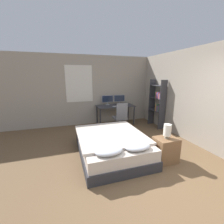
# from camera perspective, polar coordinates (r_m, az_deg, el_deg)

# --- Properties ---
(ground_plane) EXTENTS (20.00, 20.00, 0.00)m
(ground_plane) POSITION_cam_1_polar(r_m,az_deg,el_deg) (3.11, 20.73, -25.49)
(ground_plane) COLOR brown
(wall_back) EXTENTS (12.00, 0.08, 2.70)m
(wall_back) POSITION_cam_1_polar(r_m,az_deg,el_deg) (6.19, -2.79, 8.34)
(wall_back) COLOR #9E9384
(wall_back) RESTS_ON ground_plane
(wall_side_right) EXTENTS (0.06, 12.00, 2.70)m
(wall_side_right) POSITION_cam_1_polar(r_m,az_deg,el_deg) (4.88, 28.61, 5.24)
(wall_side_right) COLOR #9E9384
(wall_side_right) RESTS_ON ground_plane
(bed) EXTENTS (1.58, 2.03, 0.60)m
(bed) POSITION_cam_1_polar(r_m,az_deg,el_deg) (3.79, -0.12, -12.37)
(bed) COLOR #2D2D33
(bed) RESTS_ON ground_plane
(nightstand) EXTENTS (0.49, 0.40, 0.57)m
(nightstand) POSITION_cam_1_polar(r_m,az_deg,el_deg) (3.71, 19.72, -13.40)
(nightstand) COLOR brown
(nightstand) RESTS_ON ground_plane
(bedside_lamp) EXTENTS (0.16, 0.16, 0.32)m
(bedside_lamp) POSITION_cam_1_polar(r_m,az_deg,el_deg) (3.53, 20.34, -6.52)
(bedside_lamp) COLOR gray
(bedside_lamp) RESTS_ON nightstand
(desk) EXTENTS (1.50, 0.68, 0.77)m
(desk) POSITION_cam_1_polar(r_m,az_deg,el_deg) (6.00, 1.31, 1.67)
(desk) COLOR #38383D
(desk) RESTS_ON ground_plane
(monitor_left) EXTENTS (0.48, 0.16, 0.39)m
(monitor_left) POSITION_cam_1_polar(r_m,az_deg,el_deg) (6.09, -1.70, 4.86)
(monitor_left) COLOR #B7B7BC
(monitor_left) RESTS_ON desk
(monitor_right) EXTENTS (0.48, 0.16, 0.39)m
(monitor_right) POSITION_cam_1_polar(r_m,az_deg,el_deg) (6.25, 2.81, 5.07)
(monitor_right) COLOR #B7B7BC
(monitor_right) RESTS_ON desk
(keyboard) EXTENTS (0.38, 0.13, 0.02)m
(keyboard) POSITION_cam_1_polar(r_m,az_deg,el_deg) (5.76, 2.08, 2.18)
(keyboard) COLOR #B7B7BC
(keyboard) RESTS_ON desk
(computer_mouse) EXTENTS (0.07, 0.05, 0.04)m
(computer_mouse) POSITION_cam_1_polar(r_m,az_deg,el_deg) (5.86, 4.65, 2.43)
(computer_mouse) COLOR #B7B7BC
(computer_mouse) RESTS_ON desk
(office_chair) EXTENTS (0.52, 0.52, 1.01)m
(office_chair) POSITION_cam_1_polar(r_m,az_deg,el_deg) (5.40, 3.21, -2.78)
(office_chair) COLOR black
(office_chair) RESTS_ON ground_plane
(bookshelf) EXTENTS (0.27, 0.72, 1.79)m
(bookshelf) POSITION_cam_1_polar(r_m,az_deg,el_deg) (5.85, 17.16, 3.71)
(bookshelf) COLOR #333338
(bookshelf) RESTS_ON ground_plane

